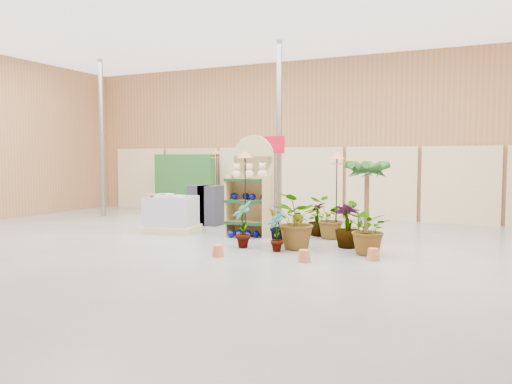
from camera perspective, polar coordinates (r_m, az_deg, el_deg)
room at (r=9.79m, az=-3.06°, el=6.94°), size 15.20×12.10×4.70m
display_shelf at (r=10.89m, az=-0.53°, el=0.27°), size 0.96×0.64×2.20m
teddy_bears at (r=10.77m, az=-0.65°, el=2.28°), size 0.81×0.20×0.34m
gazing_balls_shelf at (r=10.79m, az=-0.80°, el=-0.51°), size 0.81×0.28×0.15m
gazing_balls_floor at (r=10.66m, az=-1.44°, el=-4.83°), size 0.63×0.39×0.15m
pallet_stack at (r=11.59m, az=-9.67°, el=-2.50°), size 1.33×1.18×0.86m
charcoal_planters at (r=12.69m, az=-5.76°, el=-1.50°), size 0.80×0.50×1.00m
trellis_stock at (r=15.42m, az=-8.16°, el=0.94°), size 2.00×0.30×1.80m
offer_sign at (r=11.61m, az=2.14°, el=3.30°), size 0.50×0.08×2.20m
bird_table_front at (r=9.66m, az=-1.25°, el=3.95°), size 0.34×0.34×1.84m
bird_table_right at (r=10.46m, az=9.23°, el=3.79°), size 0.34×0.34×1.81m
bird_table_back at (r=13.86m, az=-4.52°, el=4.36°), size 0.34×0.34×1.94m
palm at (r=10.48m, az=12.59°, el=2.65°), size 0.70×0.70×1.74m
potted_plant_0 at (r=9.45m, az=-1.55°, el=-3.72°), size 0.56×0.55×0.89m
potted_plant_1 at (r=9.81m, az=2.41°, el=-3.89°), size 0.34×0.41×0.73m
potted_plant_2 at (r=9.29m, az=4.88°, el=-3.27°), size 1.28×1.27×1.08m
potted_plant_3 at (r=9.60m, az=10.43°, el=-3.77°), size 0.63×0.63×0.85m
potted_plant_4 at (r=10.34m, az=11.63°, el=-3.68°), size 0.26×0.37×0.69m
potted_plant_5 at (r=10.46m, az=4.63°, el=-3.91°), size 0.31×0.26×0.55m
potted_plant_6 at (r=10.56m, az=8.36°, el=-2.98°), size 1.04×1.02×0.87m
potted_plant_8 at (r=9.07m, az=2.33°, el=-4.55°), size 0.46×0.45×0.73m
potted_plant_10 at (r=8.94m, az=12.66°, el=-4.09°), size 0.87×0.96×0.94m
potted_plant_11 at (r=10.95m, az=7.08°, el=-3.08°), size 0.51×0.51×0.74m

